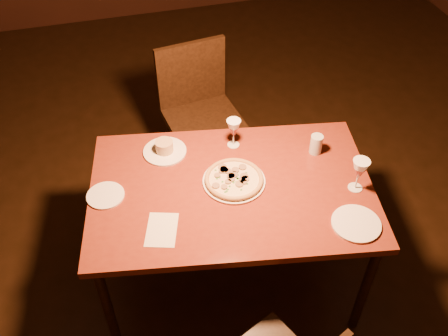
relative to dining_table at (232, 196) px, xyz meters
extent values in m
plane|color=black|center=(0.05, -0.18, -0.66)|extent=(7.00, 7.00, 0.00)
cube|color=maroon|center=(0.00, 0.00, 0.04)|extent=(1.49, 1.10, 0.04)
cylinder|color=black|center=(-0.68, -0.26, -0.32)|extent=(0.05, 0.05, 0.69)
cylinder|color=black|center=(-0.54, 0.48, -0.32)|extent=(0.05, 0.05, 0.69)
cylinder|color=black|center=(0.54, -0.48, -0.32)|extent=(0.05, 0.05, 0.69)
cylinder|color=black|center=(0.68, 0.26, -0.32)|extent=(0.05, 0.05, 0.69)
cube|color=black|center=(0.06, 0.82, -0.18)|extent=(0.50, 0.50, 0.04)
cube|color=black|center=(0.03, 1.02, 0.05)|extent=(0.45, 0.09, 0.43)
cylinder|color=black|center=(-0.10, 0.61, -0.43)|extent=(0.04, 0.04, 0.46)
cylinder|color=black|center=(-0.14, 0.97, -0.43)|extent=(0.04, 0.04, 0.46)
cylinder|color=black|center=(0.26, 0.66, -0.43)|extent=(0.04, 0.04, 0.46)
cylinder|color=black|center=(0.22, 1.02, -0.43)|extent=(0.04, 0.04, 0.46)
cylinder|color=white|center=(0.02, 0.03, 0.07)|extent=(0.30, 0.30, 0.01)
cylinder|color=beige|center=(0.02, 0.03, 0.08)|extent=(0.28, 0.28, 0.01)
torus|color=tan|center=(0.02, 0.03, 0.09)|extent=(0.29, 0.29, 0.02)
cylinder|color=white|center=(-0.26, 0.33, 0.07)|extent=(0.22, 0.22, 0.01)
cylinder|color=tan|center=(-0.26, 0.33, 0.10)|extent=(0.09, 0.09, 0.06)
cylinder|color=silver|center=(0.48, 0.12, 0.12)|extent=(0.06, 0.06, 0.10)
cylinder|color=white|center=(-0.59, 0.10, 0.07)|extent=(0.18, 0.18, 0.01)
cylinder|color=white|center=(0.47, -0.37, 0.07)|extent=(0.22, 0.22, 0.01)
cube|color=silver|center=(-0.37, -0.17, 0.07)|extent=(0.18, 0.23, 0.00)
camera|label=1|loc=(-0.48, -1.59, 1.79)|focal=40.00mm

